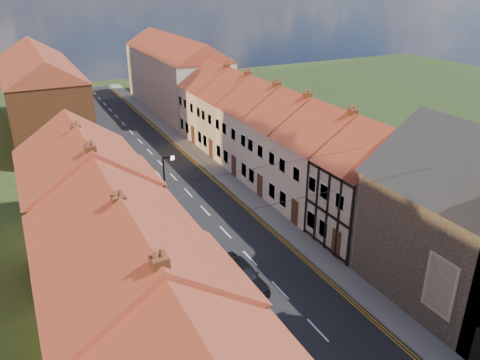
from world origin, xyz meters
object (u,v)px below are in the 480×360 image
Objects in this scene: car_distant at (83,103)px; pedestrian_left at (258,337)px; lamppost at (166,190)px; car_mid at (152,179)px; car_near at (241,275)px.

pedestrian_left is at bearing -99.10° from car_distant.
lamppost is 9.59m from car_mid.
pedestrian_left is at bearing -111.53° from car_near.
car_mid is 0.84× the size of car_distant.
car_near reaches higher than car_mid.
car_mid is at bearing 81.20° from lamppost.
car_mid is at bearing 88.47° from car_near.
car_near is 17.48m from car_mid.
lamppost is at bearing -99.43° from car_distant.
lamppost reaches higher than pedestrian_left.
car_near is 1.04× the size of car_distant.
lamppost is at bearing 99.54° from car_near.
car_distant is (0.61, 41.64, -2.93)m from lamppost.
pedestrian_left reaches higher than car_near.
car_mid is 22.97m from pedestrian_left.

